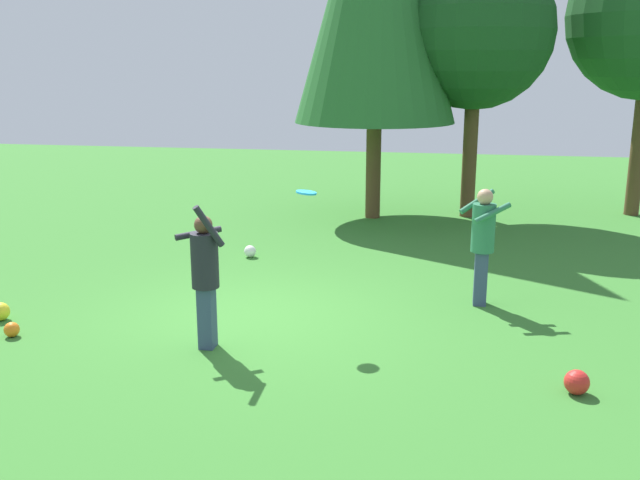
{
  "coord_description": "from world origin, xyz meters",
  "views": [
    {
      "loc": [
        2.64,
        -9.05,
        3.46
      ],
      "look_at": [
        0.87,
        0.53,
        1.05
      ],
      "focal_mm": 39.61,
      "sensor_mm": 36.0,
      "label": 1
    }
  ],
  "objects_px": {
    "ball_orange": "(12,330)",
    "person_thrower": "(205,270)",
    "ball_yellow": "(0,312)",
    "person_catcher": "(483,237)",
    "tree_right": "(476,31)",
    "ball_white": "(250,251)",
    "frisbee": "(306,193)",
    "ball_red": "(577,382)"
  },
  "relations": [
    {
      "from": "ball_orange",
      "to": "ball_yellow",
      "type": "height_order",
      "value": "ball_yellow"
    },
    {
      "from": "person_catcher",
      "to": "ball_yellow",
      "type": "distance_m",
      "value": 6.94
    },
    {
      "from": "ball_white",
      "to": "ball_yellow",
      "type": "bearing_deg",
      "value": -122.89
    },
    {
      "from": "frisbee",
      "to": "ball_red",
      "type": "relative_size",
      "value": 1.19
    },
    {
      "from": "person_catcher",
      "to": "ball_red",
      "type": "height_order",
      "value": "person_catcher"
    },
    {
      "from": "person_catcher",
      "to": "tree_right",
      "type": "xyz_separation_m",
      "value": [
        -0.08,
        6.46,
        3.16
      ]
    },
    {
      "from": "ball_red",
      "to": "tree_right",
      "type": "xyz_separation_m",
      "value": [
        -1.01,
        9.3,
        4.07
      ]
    },
    {
      "from": "ball_yellow",
      "to": "frisbee",
      "type": "bearing_deg",
      "value": 6.53
    },
    {
      "from": "frisbee",
      "to": "ball_red",
      "type": "xyz_separation_m",
      "value": [
        3.27,
        -1.41,
        -1.73
      ]
    },
    {
      "from": "person_catcher",
      "to": "ball_red",
      "type": "xyz_separation_m",
      "value": [
        0.93,
        -2.84,
        -0.9
      ]
    },
    {
      "from": "frisbee",
      "to": "tree_right",
      "type": "relative_size",
      "value": 0.05
    },
    {
      "from": "ball_white",
      "to": "ball_orange",
      "type": "bearing_deg",
      "value": -114.24
    },
    {
      "from": "ball_yellow",
      "to": "person_catcher",
      "type": "bearing_deg",
      "value": 16.19
    },
    {
      "from": "person_thrower",
      "to": "ball_orange",
      "type": "bearing_deg",
      "value": 144.1
    },
    {
      "from": "person_thrower",
      "to": "ball_red",
      "type": "xyz_separation_m",
      "value": [
        4.36,
        -0.53,
        -0.88
      ]
    },
    {
      "from": "ball_orange",
      "to": "ball_white",
      "type": "bearing_deg",
      "value": 65.76
    },
    {
      "from": "ball_orange",
      "to": "ball_red",
      "type": "xyz_separation_m",
      "value": [
        7.01,
        -0.39,
        0.04
      ]
    },
    {
      "from": "person_thrower",
      "to": "ball_red",
      "type": "relative_size",
      "value": 6.87
    },
    {
      "from": "ball_red",
      "to": "person_thrower",
      "type": "bearing_deg",
      "value": 173.12
    },
    {
      "from": "person_catcher",
      "to": "ball_orange",
      "type": "xyz_separation_m",
      "value": [
        -6.08,
        -2.44,
        -0.94
      ]
    },
    {
      "from": "frisbee",
      "to": "ball_orange",
      "type": "distance_m",
      "value": 4.26
    },
    {
      "from": "ball_yellow",
      "to": "ball_white",
      "type": "relative_size",
      "value": 1.16
    },
    {
      "from": "ball_orange",
      "to": "person_thrower",
      "type": "bearing_deg",
      "value": 2.89
    },
    {
      "from": "frisbee",
      "to": "ball_red",
      "type": "height_order",
      "value": "frisbee"
    },
    {
      "from": "person_catcher",
      "to": "ball_yellow",
      "type": "height_order",
      "value": "person_catcher"
    },
    {
      "from": "person_catcher",
      "to": "frisbee",
      "type": "bearing_deg",
      "value": -0.0
    },
    {
      "from": "frisbee",
      "to": "ball_white",
      "type": "relative_size",
      "value": 1.46
    },
    {
      "from": "ball_red",
      "to": "ball_white",
      "type": "bearing_deg",
      "value": 136.42
    },
    {
      "from": "frisbee",
      "to": "tree_right",
      "type": "height_order",
      "value": "tree_right"
    },
    {
      "from": "person_catcher",
      "to": "frisbee",
      "type": "relative_size",
      "value": 5.34
    },
    {
      "from": "person_thrower",
      "to": "person_catcher",
      "type": "distance_m",
      "value": 4.14
    },
    {
      "from": "frisbee",
      "to": "ball_white",
      "type": "distance_m",
      "value": 4.2
    },
    {
      "from": "person_thrower",
      "to": "ball_yellow",
      "type": "bearing_deg",
      "value": 134.14
    },
    {
      "from": "ball_orange",
      "to": "ball_yellow",
      "type": "distance_m",
      "value": 0.74
    },
    {
      "from": "ball_red",
      "to": "ball_white",
      "type": "height_order",
      "value": "ball_red"
    },
    {
      "from": "ball_red",
      "to": "frisbee",
      "type": "bearing_deg",
      "value": 156.67
    },
    {
      "from": "ball_orange",
      "to": "tree_right",
      "type": "relative_size",
      "value": 0.03
    },
    {
      "from": "frisbee",
      "to": "tree_right",
      "type": "xyz_separation_m",
      "value": [
        2.26,
        7.89,
        2.34
      ]
    },
    {
      "from": "frisbee",
      "to": "ball_white",
      "type": "bearing_deg",
      "value": 117.59
    },
    {
      "from": "ball_red",
      "to": "ball_white",
      "type": "xyz_separation_m",
      "value": [
        -5.03,
        4.79,
        -0.02
      ]
    },
    {
      "from": "person_catcher",
      "to": "frisbee",
      "type": "xyz_separation_m",
      "value": [
        -2.33,
        -1.43,
        0.83
      ]
    },
    {
      "from": "person_catcher",
      "to": "tree_right",
      "type": "relative_size",
      "value": 0.29
    }
  ]
}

